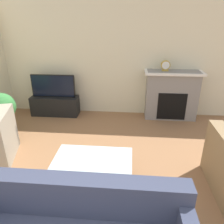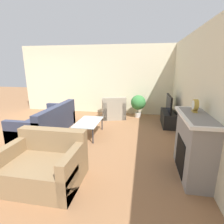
# 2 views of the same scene
# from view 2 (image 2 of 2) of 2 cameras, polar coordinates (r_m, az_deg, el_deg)

# --- Properties ---
(ground_plane) EXTENTS (20.00, 20.00, 0.00)m
(ground_plane) POSITION_cam_2_polar(r_m,az_deg,el_deg) (5.92, -27.96, -5.71)
(ground_plane) COLOR #936642
(wall_back) EXTENTS (8.29, 0.06, 2.70)m
(wall_back) POSITION_cam_2_polar(r_m,az_deg,el_deg) (4.50, 24.97, 6.38)
(wall_back) COLOR beige
(wall_back) RESTS_ON ground_plane
(wall_left) EXTENTS (0.06, 7.70, 2.70)m
(wall_left) POSITION_cam_2_polar(r_m,az_deg,el_deg) (7.12, 0.16, 10.41)
(wall_left) COLOR beige
(wall_left) RESTS_ON ground_plane
(fireplace) EXTENTS (1.27, 0.46, 1.11)m
(fireplace) POSITION_cam_2_polar(r_m,az_deg,el_deg) (3.41, 25.06, -9.50)
(fireplace) COLOR gray
(fireplace) RESTS_ON ground_plane
(tv_stand) EXTENTS (1.12, 0.38, 0.46)m
(tv_stand) POSITION_cam_2_polar(r_m,az_deg,el_deg) (6.05, 17.76, -1.94)
(tv_stand) COLOR black
(tv_stand) RESTS_ON ground_plane
(tv) EXTENTS (1.03, 0.06, 0.53)m
(tv) POSITION_cam_2_polar(r_m,az_deg,el_deg) (5.93, 18.11, 2.65)
(tv) COLOR black
(tv) RESTS_ON tv_stand
(couch_sectional) EXTENTS (2.11, 0.96, 0.82)m
(couch_sectional) POSITION_cam_2_polar(r_m,az_deg,el_deg) (5.41, -20.34, -3.52)
(couch_sectional) COLOR #33384C
(couch_sectional) RESTS_ON ground_plane
(couch_loveseat) EXTENTS (0.96, 1.24, 0.82)m
(couch_loveseat) POSITION_cam_2_polar(r_m,az_deg,el_deg) (3.26, -21.12, -16.01)
(couch_loveseat) COLOR #8C704C
(couch_loveseat) RESTS_ON ground_plane
(armchair_by_window) EXTENTS (1.08, 1.04, 0.82)m
(armchair_by_window) POSITION_cam_2_polar(r_m,az_deg,el_deg) (6.56, 0.51, 0.69)
(armchair_by_window) COLOR #9E937F
(armchair_by_window) RESTS_ON ground_plane
(coffee_table) EXTENTS (1.08, 0.61, 0.41)m
(coffee_table) POSITION_cam_2_polar(r_m,az_deg,el_deg) (4.91, -7.65, -3.49)
(coffee_table) COLOR #333338
(coffee_table) RESTS_ON ground_plane
(potted_plant) EXTENTS (0.55, 0.55, 0.85)m
(potted_plant) POSITION_cam_2_polar(r_m,az_deg,el_deg) (6.62, 8.56, 2.89)
(potted_plant) COLOR beige
(potted_plant) RESTS_ON ground_plane
(mantel_clock) EXTENTS (0.20, 0.07, 0.23)m
(mantel_clock) POSITION_cam_2_polar(r_m,az_deg,el_deg) (3.39, 25.49, 1.95)
(mantel_clock) COLOR #B79338
(mantel_clock) RESTS_ON fireplace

